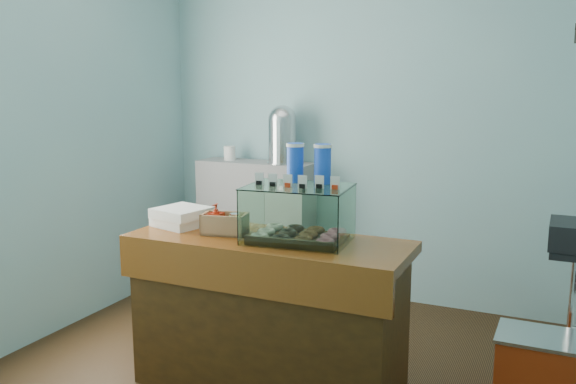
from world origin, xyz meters
The scene contains 9 objects.
ground centered at (0.00, 0.00, 0.00)m, with size 3.50×3.50×0.00m, color black.
room_shell centered at (0.03, 0.01, 1.71)m, with size 3.54×3.04×2.82m.
counter centered at (0.00, -0.25, 0.46)m, with size 1.60×0.60×0.90m.
back_shelf centered at (-0.90, 1.32, 0.55)m, with size 1.00×0.32×1.10m, color gray.
display_case centered at (0.18, -0.20, 1.07)m, with size 0.60×0.47×0.53m.
condiment_crate centered at (-0.28, -0.27, 0.96)m, with size 0.27×0.20×0.17m.
pastry_boxes centered at (-0.61, -0.20, 0.96)m, with size 0.35×0.35×0.11m.
coffee_urn centered at (-0.64, 1.31, 1.35)m, with size 0.26×0.26×0.48m.
red_cooler centered at (1.44, 0.19, 0.20)m, with size 0.47×0.36×0.41m.
Camera 1 is at (1.48, -3.21, 1.76)m, focal length 38.00 mm.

